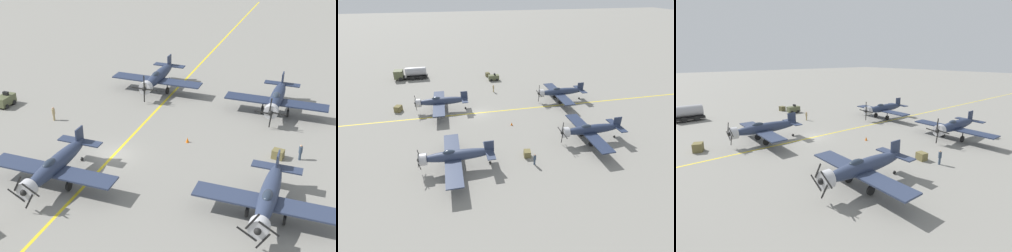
% 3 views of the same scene
% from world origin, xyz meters
% --- Properties ---
extents(ground_plane, '(400.00, 400.00, 0.00)m').
position_xyz_m(ground_plane, '(0.00, 0.00, 0.00)').
color(ground_plane, gray).
extents(taxiway_stripe, '(0.30, 160.00, 0.01)m').
position_xyz_m(taxiway_stripe, '(0.00, 0.00, 0.00)').
color(taxiway_stripe, yellow).
rests_on(taxiway_stripe, ground).
extents(airplane_near_left, '(12.00, 9.98, 3.80)m').
position_xyz_m(airplane_near_left, '(-13.73, -15.73, 2.01)').
color(airplane_near_left, '#202B44').
rests_on(airplane_near_left, ground).
extents(airplane_mid_center, '(12.00, 9.98, 3.65)m').
position_xyz_m(airplane_mid_center, '(2.45, 6.61, 2.01)').
color(airplane_mid_center, '#29334C').
rests_on(airplane_mid_center, ground).
extents(airplane_near_center, '(12.00, 9.98, 3.80)m').
position_xyz_m(airplane_near_center, '(2.08, -17.45, 2.01)').
color(airplane_near_center, '#242F48').
rests_on(airplane_near_center, ground).
extents(airplane_mid_left, '(12.00, 9.98, 3.65)m').
position_xyz_m(airplane_mid_left, '(-16.16, 4.84, 2.01)').
color(airplane_mid_left, '#2B354F').
rests_on(airplane_mid_left, ground).
extents(fuel_tanker, '(2.67, 8.00, 2.98)m').
position_xyz_m(fuel_tanker, '(23.67, 14.02, 1.51)').
color(fuel_tanker, black).
rests_on(fuel_tanker, ground).
extents(tow_tractor, '(1.57, 2.60, 1.79)m').
position_xyz_m(tow_tractor, '(18.02, -6.44, 0.79)').
color(tow_tractor, '#515638').
rests_on(tow_tractor, ground).
extents(ground_crew_walking, '(0.37, 0.37, 1.68)m').
position_xyz_m(ground_crew_walking, '(10.11, -4.95, 0.92)').
color(ground_crew_walking, tan).
rests_on(ground_crew_walking, ground).
extents(ground_crew_inspecting, '(0.37, 0.37, 1.69)m').
position_xyz_m(ground_crew_inspecting, '(-17.69, -5.59, 0.92)').
color(ground_crew_inspecting, '#334256').
rests_on(ground_crew_inspecting, ground).
extents(supply_crate_by_tanker, '(1.32, 1.14, 1.01)m').
position_xyz_m(supply_crate_by_tanker, '(21.44, -5.44, 0.50)').
color(supply_crate_by_tanker, brown).
rests_on(supply_crate_by_tanker, ground).
extents(supply_crate_mid_lane, '(1.24, 1.09, 0.92)m').
position_xyz_m(supply_crate_mid_lane, '(-15.61, -5.18, 0.46)').
color(supply_crate_mid_lane, brown).
rests_on(supply_crate_mid_lane, ground).
extents(supply_crate_outboard, '(1.67, 1.54, 1.13)m').
position_xyz_m(supply_crate_outboard, '(4.08, 14.72, 0.56)').
color(supply_crate_outboard, brown).
rests_on(supply_crate_outboard, ground).
extents(traffic_cone, '(0.36, 0.36, 0.55)m').
position_xyz_m(traffic_cone, '(-6.12, -5.22, 0.28)').
color(traffic_cone, orange).
rests_on(traffic_cone, ground).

